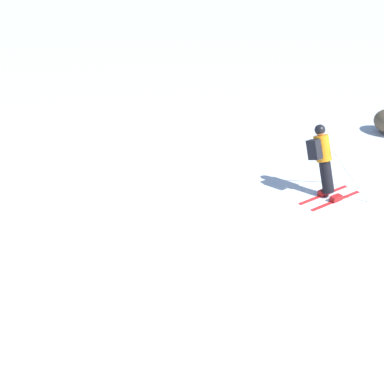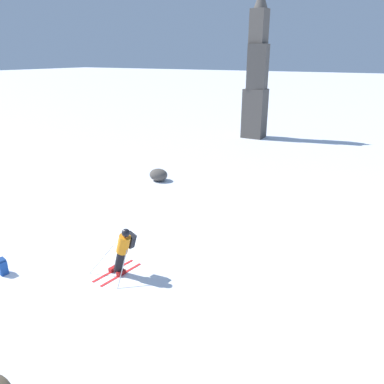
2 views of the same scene
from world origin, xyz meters
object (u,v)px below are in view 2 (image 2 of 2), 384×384
Objects in this scene: skier at (123,249)px; rock_pillar at (257,79)px; spare_backpack at (2,267)px; exposed_boulder_1 at (158,175)px.

rock_pillar reaches higher than skier.
rock_pillar is at bearing 108.83° from skier.
skier is 3.32× the size of spare_backpack.
rock_pillar is 23.05m from spare_backpack.
skier reaches higher than exposed_boulder_1.
skier is 3.75m from spare_backpack.
spare_backpack is at bearing -143.88° from skier.
rock_pillar is 21.57× the size of spare_backpack.
rock_pillar is at bearing 88.77° from exposed_boulder_1.
rock_pillar reaches higher than spare_backpack.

